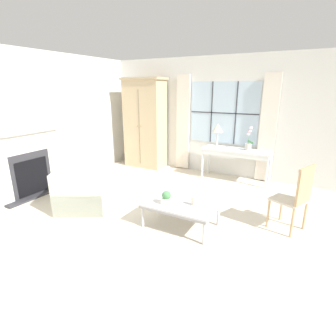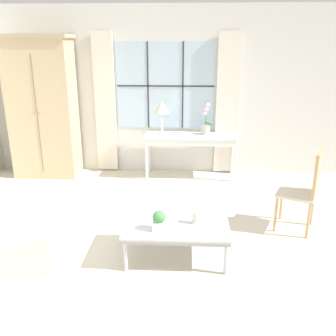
{
  "view_description": "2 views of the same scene",
  "coord_description": "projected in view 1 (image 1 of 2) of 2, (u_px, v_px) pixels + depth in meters",
  "views": [
    {
      "loc": [
        1.87,
        -3.17,
        2.09
      ],
      "look_at": [
        0.06,
        0.15,
        0.92
      ],
      "focal_mm": 28.0,
      "sensor_mm": 36.0,
      "label": 1
    },
    {
      "loc": [
        0.38,
        -3.42,
        2.25
      ],
      "look_at": [
        0.18,
        0.36,
        0.94
      ],
      "focal_mm": 40.0,
      "sensor_mm": 36.0,
      "label": 2
    }
  ],
  "objects": [
    {
      "name": "ground_plane",
      "position": [
        160.0,
        226.0,
        4.13
      ],
      "size": [
        14.0,
        14.0,
        0.0
      ],
      "primitive_type": "plane",
      "color": "beige"
    },
    {
      "name": "wall_back_windowed",
      "position": [
        224.0,
        118.0,
        6.26
      ],
      "size": [
        7.2,
        0.14,
        2.8
      ],
      "color": "silver",
      "rests_on": "ground_plane"
    },
    {
      "name": "wall_left",
      "position": [
        52.0,
        121.0,
        5.61
      ],
      "size": [
        0.06,
        7.2,
        2.8
      ],
      "primitive_type": "cube",
      "color": "silver",
      "rests_on": "ground_plane"
    },
    {
      "name": "fireplace",
      "position": [
        27.0,
        160.0,
        5.1
      ],
      "size": [
        0.34,
        1.46,
        2.14
      ],
      "color": "#2D2D33",
      "rests_on": "ground_plane"
    },
    {
      "name": "armoire",
      "position": [
        145.0,
        123.0,
        6.97
      ],
      "size": [
        1.13,
        0.6,
        2.33
      ],
      "color": "tan",
      "rests_on": "ground_plane"
    },
    {
      "name": "console_table",
      "position": [
        236.0,
        153.0,
        5.99
      ],
      "size": [
        1.54,
        0.49,
        0.74
      ],
      "color": "silver",
      "rests_on": "ground_plane"
    },
    {
      "name": "table_lamp",
      "position": [
        218.0,
        129.0,
        6.13
      ],
      "size": [
        0.26,
        0.26,
        0.55
      ],
      "color": "silver",
      "rests_on": "console_table"
    },
    {
      "name": "potted_orchid",
      "position": [
        249.0,
        142.0,
        5.85
      ],
      "size": [
        0.18,
        0.14,
        0.53
      ],
      "color": "#BCB7AD",
      "rests_on": "console_table"
    },
    {
      "name": "armchair_upholstered",
      "position": [
        82.0,
        194.0,
        4.69
      ],
      "size": [
        1.14,
        1.13,
        0.74
      ],
      "color": "beige",
      "rests_on": "ground_plane"
    },
    {
      "name": "side_chair_wooden",
      "position": [
        296.0,
        195.0,
        3.82
      ],
      "size": [
        0.58,
        0.58,
        1.04
      ],
      "color": "beige",
      "rests_on": "ground_plane"
    },
    {
      "name": "coffee_table",
      "position": [
        181.0,
        205.0,
        4.02
      ],
      "size": [
        1.11,
        0.71,
        0.4
      ],
      "color": "#BCBCC1",
      "rests_on": "ground_plane"
    },
    {
      "name": "potted_plant_small",
      "position": [
        167.0,
        197.0,
        3.94
      ],
      "size": [
        0.14,
        0.14,
        0.21
      ],
      "color": "white",
      "rests_on": "coffee_table"
    },
    {
      "name": "pillar_candle",
      "position": [
        194.0,
        201.0,
        3.91
      ],
      "size": [
        0.11,
        0.11,
        0.15
      ],
      "color": "silver",
      "rests_on": "coffee_table"
    }
  ]
}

